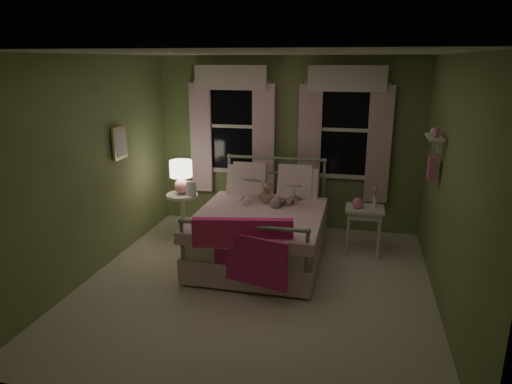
% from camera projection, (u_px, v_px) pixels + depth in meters
% --- Properties ---
extents(room_shell, '(4.20, 4.20, 4.20)m').
position_uv_depth(room_shell, '(256.00, 178.00, 4.97)').
color(room_shell, beige).
rests_on(room_shell, ground).
extents(bed, '(1.58, 2.04, 1.18)m').
position_uv_depth(bed, '(262.00, 230.00, 5.99)').
color(bed, white).
rests_on(bed, ground).
extents(pink_throw, '(1.10, 0.39, 0.71)m').
position_uv_depth(pink_throw, '(242.00, 243.00, 4.97)').
color(pink_throw, '#FF3183').
rests_on(pink_throw, bed).
extents(child_left, '(0.30, 0.22, 0.77)m').
position_uv_depth(child_left, '(249.00, 179.00, 6.29)').
color(child_left, '#F7D1DD').
rests_on(child_left, bed).
extents(child_right, '(0.48, 0.44, 0.80)m').
position_uv_depth(child_right, '(289.00, 180.00, 6.17)').
color(child_right, '#F7D1DD').
rests_on(child_right, bed).
extents(book_left, '(0.21, 0.14, 0.26)m').
position_uv_depth(book_left, '(244.00, 183.00, 6.05)').
color(book_left, beige).
rests_on(book_left, child_left).
extents(book_right, '(0.20, 0.12, 0.26)m').
position_uv_depth(book_right, '(286.00, 188.00, 5.95)').
color(book_right, beige).
rests_on(book_right, child_right).
extents(teddy_bear, '(0.22, 0.18, 0.30)m').
position_uv_depth(teddy_bear, '(266.00, 194.00, 6.13)').
color(teddy_bear, tan).
rests_on(teddy_bear, bed).
extents(nightstand_left, '(0.46, 0.46, 0.65)m').
position_uv_depth(nightstand_left, '(183.00, 209.00, 6.71)').
color(nightstand_left, white).
rests_on(nightstand_left, ground).
extents(table_lamp, '(0.32, 0.32, 0.48)m').
position_uv_depth(table_lamp, '(181.00, 174.00, 6.56)').
color(table_lamp, pink).
rests_on(table_lamp, nightstand_left).
extents(book_nightstand, '(0.20, 0.25, 0.02)m').
position_uv_depth(book_nightstand, '(186.00, 195.00, 6.55)').
color(book_nightstand, beige).
rests_on(book_nightstand, nightstand_left).
extents(nightstand_right, '(0.50, 0.40, 0.64)m').
position_uv_depth(nightstand_right, '(364.00, 215.00, 6.07)').
color(nightstand_right, white).
rests_on(nightstand_right, ground).
extents(pink_toy, '(0.14, 0.20, 0.14)m').
position_uv_depth(pink_toy, '(358.00, 203.00, 6.04)').
color(pink_toy, pink).
rests_on(pink_toy, nightstand_right).
extents(bud_vase, '(0.06, 0.06, 0.28)m').
position_uv_depth(bud_vase, '(375.00, 197.00, 6.02)').
color(bud_vase, white).
rests_on(bud_vase, nightstand_right).
extents(window_left, '(1.34, 0.13, 1.96)m').
position_uv_depth(window_left, '(232.00, 122.00, 6.96)').
color(window_left, black).
rests_on(window_left, room_shell).
extents(window_right, '(1.34, 0.13, 1.96)m').
position_uv_depth(window_right, '(345.00, 125.00, 6.59)').
color(window_right, black).
rests_on(window_right, room_shell).
extents(wall_shelf, '(0.15, 0.50, 0.60)m').
position_uv_depth(wall_shelf, '(433.00, 153.00, 5.15)').
color(wall_shelf, white).
rests_on(wall_shelf, room_shell).
extents(framed_picture, '(0.03, 0.32, 0.42)m').
position_uv_depth(framed_picture, '(120.00, 143.00, 5.89)').
color(framed_picture, beige).
rests_on(framed_picture, room_shell).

